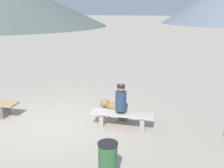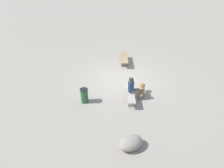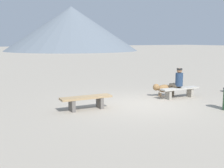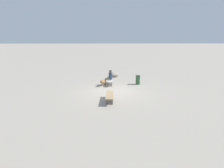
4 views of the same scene
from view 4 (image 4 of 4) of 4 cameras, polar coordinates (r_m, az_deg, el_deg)
ground at (r=13.51m, az=0.62°, el=-2.47°), size 210.00×210.00×0.06m
bench_left at (r=11.36m, az=-0.73°, el=-3.89°), size 1.82×0.53×0.46m
bench_right at (r=15.36m, az=-0.46°, el=0.93°), size 1.77×0.45×0.43m
seated_person at (r=15.23m, az=-0.84°, el=2.31°), size 0.32×0.63×1.24m
dog at (r=14.98m, az=-2.90°, el=0.70°), size 0.87×0.49×0.54m
trash_bin at (r=15.61m, az=8.09°, el=1.26°), size 0.39×0.39×0.76m
boulder at (r=18.38m, az=0.62°, el=2.94°), size 1.03×1.18×0.47m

